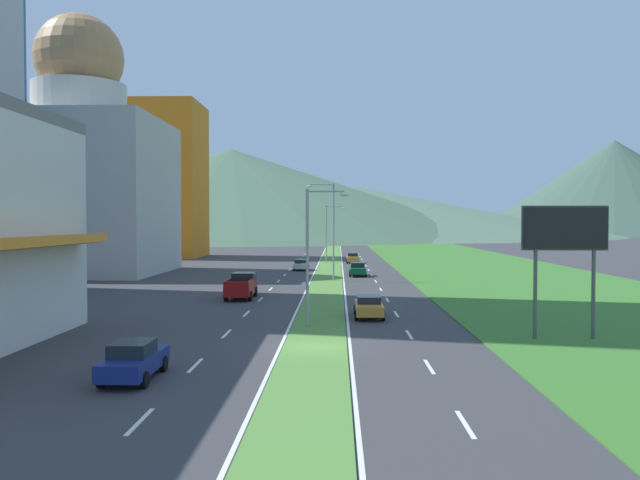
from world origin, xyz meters
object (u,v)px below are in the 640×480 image
street_lamp_mid (331,225)px  billboard_roadside (565,237)px  pickup_truck_0 (242,286)px  car_0 (301,265)px  street_lamp_far (328,230)px  car_2 (369,306)px  car_3 (134,360)px  car_1 (358,269)px  street_lamp_near (312,247)px  car_4 (353,258)px

street_lamp_mid → billboard_roadside: 35.93m
pickup_truck_0 → car_0: bearing=-5.9°
street_lamp_far → car_2: size_ratio=1.90×
car_0 → car_2: bearing=-170.6°
car_0 → car_3: 57.76m
car_0 → car_3: car_3 is taller
car_1 → car_3: car_3 is taller
street_lamp_near → street_lamp_mid: bearing=88.5°
street_lamp_near → car_3: bearing=-116.6°
billboard_roadside → pickup_truck_0: bearing=137.6°
car_2 → car_3: car_3 is taller
billboard_roadside → pickup_truck_0: (-19.90, 18.17, -4.47)m
billboard_roadside → car_0: 51.50m
street_lamp_near → car_2: size_ratio=1.81×
billboard_roadside → car_1: 41.47m
car_4 → street_lamp_near: bearing=-3.6°
billboard_roadside → street_lamp_mid: bearing=110.8°
car_1 → car_2: (-0.24, -32.20, -0.05)m
street_lamp_mid → car_3: bearing=-99.8°
car_1 → car_3: size_ratio=1.06×
car_2 → billboard_roadside: bearing=51.9°
car_4 → pickup_truck_0: pickup_truck_0 is taller
car_1 → street_lamp_far: bearing=-170.9°
car_0 → pickup_truck_0: 30.46m
street_lamp_mid → car_2: bearing=-83.8°
street_lamp_far → car_3: size_ratio=1.97×
pickup_truck_0 → billboard_roadside: bearing=-132.4°
street_lamp_far → car_4: bearing=2.7°
street_lamp_near → car_1: 36.46m
car_1 → car_3: bearing=-11.9°
car_3 → pickup_truck_0: (0.27, 27.36, 0.21)m
street_lamp_near → car_1: (3.80, 36.04, -3.98)m
car_2 → pickup_truck_0: size_ratio=0.84×
street_lamp_far → car_4: size_ratio=1.82×
street_lamp_mid → pickup_truck_0: size_ratio=1.91×
street_lamp_mid → billboard_roadside: (12.78, -33.58, -0.41)m
street_lamp_mid → car_1: bearing=65.0°
street_lamp_far → car_3: bearing=-95.3°
street_lamp_near → car_4: 59.58m
street_lamp_mid → pickup_truck_0: street_lamp_mid is taller
street_lamp_far → car_3: street_lamp_far is taller
car_1 → pickup_truck_0: bearing=-24.9°
pickup_truck_0 → car_3: bearing=179.4°
street_lamp_mid → street_lamp_far: size_ratio=1.19×
street_lamp_near → car_4: bearing=86.4°
car_0 → car_1: car_1 is taller
street_lamp_mid → pickup_truck_0: 17.67m
billboard_roadside → car_4: size_ratio=1.50×
car_1 → car_2: car_1 is taller
street_lamp_mid → car_3: size_ratio=2.34×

